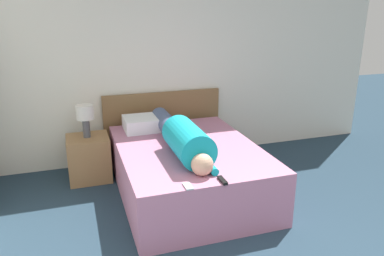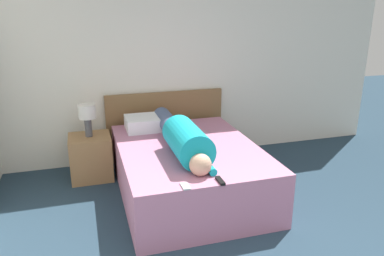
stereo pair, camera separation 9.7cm
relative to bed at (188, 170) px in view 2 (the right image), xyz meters
name	(u,v)px [view 2 (the right image)]	position (x,y,z in m)	size (l,w,h in m)	color
wall_back	(181,61)	(0.24, 1.16, 1.02)	(5.82, 0.06, 2.60)	silver
bed	(188,170)	(0.00, 0.00, 0.00)	(1.44, 1.92, 0.55)	#B2708E
headboard	(166,125)	(0.00, 1.09, 0.18)	(1.56, 0.04, 0.91)	brown
nightstand	(91,157)	(-1.00, 0.71, -0.01)	(0.48, 0.44, 0.53)	olive
table_lamp	(87,114)	(-1.00, 0.71, 0.52)	(0.20, 0.20, 0.38)	#4C4C51
person_lying	(182,137)	(-0.09, -0.11, 0.42)	(0.34, 1.72, 0.34)	tan
pillow_near_headboard	(147,123)	(-0.31, 0.71, 0.36)	(0.51, 0.40, 0.16)	white
tv_remote	(220,181)	(0.03, -0.90, 0.29)	(0.04, 0.15, 0.02)	black
cell_phone	(185,186)	(-0.28, -0.90, 0.28)	(0.06, 0.13, 0.01)	#B2B7BC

